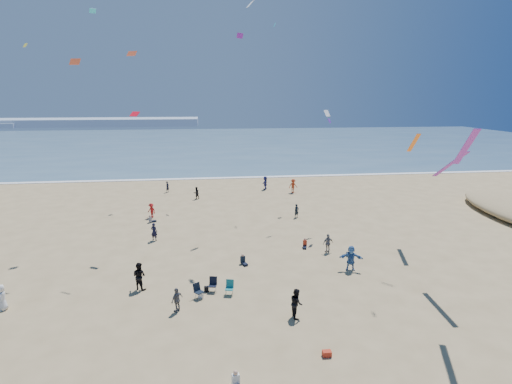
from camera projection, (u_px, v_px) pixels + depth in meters
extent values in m
plane|color=tan|center=(237.00, 348.00, 21.05)|extent=(220.00, 220.00, 0.00)
cube|color=#476B84|center=(211.00, 143.00, 112.70)|extent=(220.00, 100.00, 0.06)
cube|color=white|center=(216.00, 178.00, 64.46)|extent=(220.00, 1.20, 0.08)
cube|color=#7A8EA8|center=(73.00, 122.00, 177.51)|extent=(110.00, 20.00, 3.20)
imported|color=navy|center=(265.00, 183.00, 56.73)|extent=(1.06, 1.84, 1.89)
imported|color=slate|center=(177.00, 300.00, 24.48)|extent=(0.88, 0.94, 1.55)
imported|color=black|center=(168.00, 187.00, 55.02)|extent=(0.62, 0.66, 1.52)
imported|color=white|center=(2.00, 297.00, 24.65)|extent=(0.73, 0.93, 1.66)
imported|color=#AC3618|center=(293.00, 186.00, 54.81)|extent=(1.32, 0.88, 1.90)
imported|color=black|center=(154.00, 232.00, 36.56)|extent=(0.72, 0.59, 1.68)
imported|color=black|center=(196.00, 193.00, 51.39)|extent=(0.98, 0.93, 1.61)
imported|color=black|center=(297.00, 211.00, 43.53)|extent=(0.65, 0.57, 1.51)
imported|color=slate|center=(328.00, 243.00, 33.80)|extent=(1.01, 0.60, 1.62)
imported|color=black|center=(139.00, 276.00, 27.28)|extent=(1.18, 1.11, 1.94)
imported|color=black|center=(296.00, 303.00, 23.84)|extent=(0.73, 0.91, 1.81)
imported|color=#B21919|center=(151.00, 210.00, 43.48)|extent=(1.19, 1.11, 1.61)
imported|color=#3A66A0|center=(351.00, 258.00, 30.35)|extent=(1.86, 1.03, 1.91)
cube|color=white|center=(201.00, 295.00, 26.25)|extent=(0.35, 0.20, 0.40)
cube|color=black|center=(206.00, 289.00, 27.08)|extent=(0.30, 0.22, 0.38)
cube|color=red|center=(327.00, 354.00, 20.35)|extent=(0.45, 0.30, 0.30)
cube|color=black|center=(348.00, 254.00, 33.12)|extent=(0.28, 0.18, 0.34)
cube|color=white|center=(250.00, 4.00, 33.60)|extent=(0.62, 0.80, 0.52)
cube|color=#EF562E|center=(132.00, 53.00, 30.86)|extent=(0.88, 0.68, 0.39)
cube|color=purple|center=(240.00, 36.00, 39.21)|extent=(0.73, 0.67, 0.49)
cube|color=red|center=(135.00, 114.00, 33.65)|extent=(0.90, 0.80, 0.38)
cube|color=#5A21A2|center=(329.00, 121.00, 38.02)|extent=(0.58, 0.81, 0.44)
cube|color=#FFF33D|center=(25.00, 45.00, 48.05)|extent=(0.62, 0.57, 0.47)
cube|color=#28B1D3|center=(93.00, 11.00, 35.81)|extent=(0.64, 0.53, 0.36)
cube|color=white|center=(327.00, 113.00, 39.87)|extent=(0.71, 0.64, 0.63)
cube|color=#DD4E25|center=(75.00, 62.00, 30.69)|extent=(0.88, 0.53, 0.50)
cube|color=#1BD3EC|center=(275.00, 25.00, 45.50)|extent=(0.19, 0.69, 0.41)
cube|color=purple|center=(450.00, 165.00, 26.98)|extent=(0.35, 3.14, 2.21)
cube|color=orange|center=(414.00, 143.00, 35.15)|extent=(0.35, 2.64, 1.87)
cube|color=purple|center=(466.00, 148.00, 21.72)|extent=(0.35, 3.30, 2.33)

